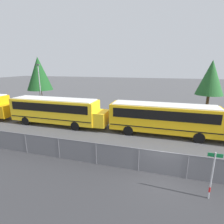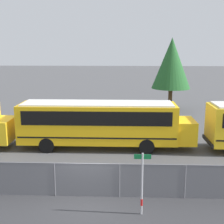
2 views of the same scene
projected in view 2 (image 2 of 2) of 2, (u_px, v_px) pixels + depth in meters
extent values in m
plane|color=#4C4C4F|center=(87.00, 196.00, 14.78)|extent=(200.00, 200.00, 0.00)
cube|color=#9EA0A5|center=(87.00, 180.00, 14.61)|extent=(76.17, 0.03, 1.64)
cube|color=slate|center=(87.00, 180.00, 14.60)|extent=(76.17, 0.01, 1.64)
cylinder|color=slate|center=(87.00, 164.00, 14.44)|extent=(76.17, 0.05, 0.05)
cylinder|color=slate|center=(55.00, 180.00, 14.67)|extent=(0.07, 0.07, 1.64)
cylinder|color=slate|center=(119.00, 181.00, 14.55)|extent=(0.07, 0.07, 1.64)
cylinder|color=slate|center=(185.00, 182.00, 14.44)|extent=(0.07, 0.07, 1.64)
cube|color=yellow|center=(3.00, 130.00, 21.59)|extent=(1.28, 2.38, 1.57)
cube|color=yellow|center=(98.00, 123.00, 21.48)|extent=(10.69, 2.59, 2.61)
cube|color=black|center=(98.00, 114.00, 21.36)|extent=(9.83, 2.63, 0.94)
cube|color=black|center=(98.00, 133.00, 21.63)|extent=(10.47, 2.62, 0.10)
cube|color=yellow|center=(185.00, 131.00, 21.37)|extent=(1.28, 2.38, 1.57)
cube|color=black|center=(22.00, 138.00, 21.92)|extent=(0.12, 2.59, 0.24)
cube|color=silver|center=(98.00, 103.00, 21.20)|extent=(10.15, 2.33, 0.10)
cylinder|color=black|center=(144.00, 136.00, 22.78)|extent=(1.02, 0.28, 1.02)
cylinder|color=black|center=(147.00, 147.00, 20.48)|extent=(1.02, 0.28, 1.02)
cylinder|color=black|center=(55.00, 135.00, 23.02)|extent=(1.02, 0.28, 1.02)
cylinder|color=black|center=(47.00, 145.00, 20.73)|extent=(1.02, 0.28, 1.02)
cube|color=black|center=(208.00, 141.00, 21.17)|extent=(0.12, 2.59, 0.24)
cylinder|color=#B7B7BC|center=(142.00, 184.00, 12.93)|extent=(0.08, 0.08, 2.72)
cylinder|color=red|center=(142.00, 202.00, 13.10)|extent=(0.09, 0.09, 0.30)
cube|color=#147238|center=(143.00, 157.00, 12.68)|extent=(0.70, 0.02, 0.20)
cylinder|color=#51381E|center=(170.00, 99.00, 34.29)|extent=(0.44, 0.44, 2.47)
cone|color=#235B28|center=(172.00, 63.00, 33.47)|extent=(4.17, 4.17, 5.42)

